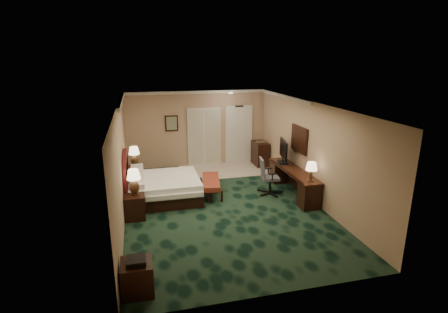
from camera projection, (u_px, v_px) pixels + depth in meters
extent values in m
cube|color=black|center=(222.00, 205.00, 9.37)|extent=(5.00, 7.50, 0.00)
cube|color=silver|center=(221.00, 105.00, 8.62)|extent=(5.00, 7.50, 0.00)
cube|color=tan|center=(197.00, 129.00, 12.49)|extent=(5.00, 0.00, 2.70)
cube|color=tan|center=(277.00, 222.00, 5.50)|extent=(5.00, 0.00, 2.70)
cube|color=tan|center=(121.00, 164.00, 8.42)|extent=(0.00, 7.50, 2.70)
cube|color=tan|center=(310.00, 151.00, 9.57)|extent=(0.00, 7.50, 2.70)
cube|color=beige|center=(227.00, 170.00, 12.28)|extent=(3.20, 1.70, 0.01)
cube|color=silver|center=(239.00, 135.00, 12.91)|extent=(1.02, 0.06, 2.18)
cube|color=#BCB5A4|center=(204.00, 137.00, 12.60)|extent=(1.20, 0.06, 2.10)
cube|color=#576D5F|center=(172.00, 123.00, 12.18)|extent=(0.45, 0.06, 0.55)
cube|color=white|center=(299.00, 139.00, 10.07)|extent=(0.05, 0.95, 0.75)
cube|color=white|center=(164.00, 188.00, 9.76)|extent=(1.93, 1.79, 0.61)
cube|color=black|center=(135.00, 206.00, 8.59)|extent=(0.48, 0.55, 0.60)
cube|color=black|center=(135.00, 176.00, 10.83)|extent=(0.46, 0.53, 0.58)
cube|color=maroon|center=(211.00, 187.00, 10.06)|extent=(0.70, 1.43, 0.46)
cube|color=black|center=(137.00, 277.00, 5.86)|extent=(0.53, 0.53, 0.57)
cube|color=black|center=(293.00, 182.00, 10.09)|extent=(0.55, 2.53, 0.73)
cube|color=black|center=(283.00, 152.00, 10.52)|extent=(0.28, 0.92, 0.72)
cube|color=black|center=(260.00, 154.00, 12.75)|extent=(0.45, 0.81, 0.86)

